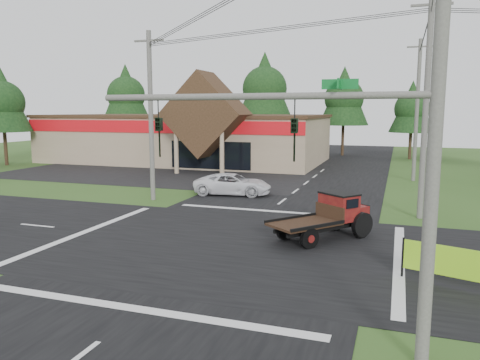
% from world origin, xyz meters
% --- Properties ---
extents(ground, '(120.00, 120.00, 0.00)m').
position_xyz_m(ground, '(0.00, 0.00, 0.00)').
color(ground, '#2E4E1B').
rests_on(ground, ground).
extents(road_ns, '(12.00, 120.00, 0.02)m').
position_xyz_m(road_ns, '(0.00, 0.00, 0.01)').
color(road_ns, black).
rests_on(road_ns, ground).
extents(road_ew, '(120.00, 12.00, 0.02)m').
position_xyz_m(road_ew, '(0.00, 0.00, 0.01)').
color(road_ew, black).
rests_on(road_ew, ground).
extents(parking_apron, '(28.00, 14.00, 0.02)m').
position_xyz_m(parking_apron, '(-14.00, 19.00, 0.01)').
color(parking_apron, black).
rests_on(parking_apron, ground).
extents(cvs_building, '(30.40, 18.20, 9.19)m').
position_xyz_m(cvs_building, '(-15.70, 29.57, 2.78)').
color(cvs_building, '#9E876B').
rests_on(cvs_building, ground).
extents(traffic_signal_mast, '(8.12, 0.24, 7.00)m').
position_xyz_m(traffic_signal_mast, '(5.82, -7.50, 4.43)').
color(traffic_signal_mast, '#595651').
rests_on(traffic_signal_mast, ground).
extents(utility_pole_nr, '(2.00, 0.30, 11.00)m').
position_xyz_m(utility_pole_nr, '(7.50, -7.50, 5.64)').
color(utility_pole_nr, '#595651').
rests_on(utility_pole_nr, ground).
extents(utility_pole_nw, '(2.00, 0.30, 10.50)m').
position_xyz_m(utility_pole_nw, '(-8.00, 8.00, 5.39)').
color(utility_pole_nw, '#595651').
rests_on(utility_pole_nw, ground).
extents(utility_pole_ne, '(2.00, 0.30, 11.50)m').
position_xyz_m(utility_pole_ne, '(8.00, 8.00, 5.89)').
color(utility_pole_ne, '#595651').
rests_on(utility_pole_ne, ground).
extents(utility_pole_n, '(2.00, 0.30, 11.20)m').
position_xyz_m(utility_pole_n, '(8.00, 22.00, 5.74)').
color(utility_pole_n, '#595651').
rests_on(utility_pole_n, ground).
extents(tree_row_a, '(6.72, 6.72, 12.12)m').
position_xyz_m(tree_row_a, '(-30.00, 40.00, 8.05)').
color(tree_row_a, '#332316').
rests_on(tree_row_a, ground).
extents(tree_row_b, '(5.60, 5.60, 10.10)m').
position_xyz_m(tree_row_b, '(-20.00, 42.00, 6.70)').
color(tree_row_b, '#332316').
rests_on(tree_row_b, ground).
extents(tree_row_c, '(7.28, 7.28, 13.13)m').
position_xyz_m(tree_row_c, '(-10.00, 41.00, 8.72)').
color(tree_row_c, '#332316').
rests_on(tree_row_c, ground).
extents(tree_row_d, '(6.16, 6.16, 11.11)m').
position_xyz_m(tree_row_d, '(0.00, 42.00, 7.38)').
color(tree_row_d, '#332316').
rests_on(tree_row_d, ground).
extents(tree_row_e, '(5.04, 5.04, 9.09)m').
position_xyz_m(tree_row_e, '(8.00, 40.00, 6.03)').
color(tree_row_e, '#332316').
rests_on(tree_row_e, ground).
extents(tree_side_w, '(5.60, 5.60, 10.10)m').
position_xyz_m(tree_side_w, '(-32.00, 20.00, 6.70)').
color(tree_side_w, '#332316').
rests_on(tree_side_w, ground).
extents(antique_flatbed_truck, '(4.52, 5.00, 2.05)m').
position_xyz_m(antique_flatbed_truck, '(3.73, 2.15, 1.03)').
color(antique_flatbed_truck, '#4F0B0F').
rests_on(antique_flatbed_truck, ground).
extents(roadside_banner, '(3.95, 1.37, 1.40)m').
position_xyz_m(roadside_banner, '(9.00, -2.34, 0.70)').
color(roadside_banner, '#89CF1B').
rests_on(roadside_banner, ground).
extents(white_pickup, '(5.48, 3.10, 1.44)m').
position_xyz_m(white_pickup, '(-3.78, 11.39, 0.72)').
color(white_pickup, white).
rests_on(white_pickup, ground).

